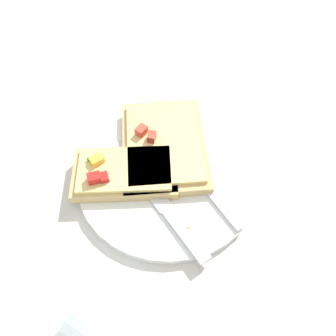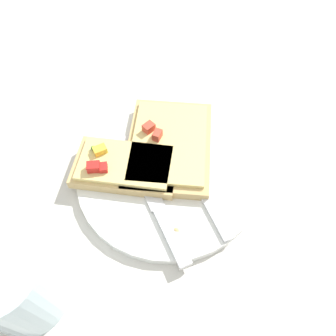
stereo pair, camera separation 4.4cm
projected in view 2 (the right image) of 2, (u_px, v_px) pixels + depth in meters
name	position (u px, v px, depth m)	size (l,w,h in m)	color
ground_plane	(168.00, 177.00, 0.46)	(4.00, 4.00, 0.00)	beige
plate	(168.00, 174.00, 0.46)	(0.25, 0.25, 0.01)	white
fork	(188.00, 166.00, 0.45)	(0.03, 0.21, 0.01)	silver
knife	(156.00, 204.00, 0.42)	(0.02, 0.21, 0.01)	silver
pizza_slice_main	(169.00, 144.00, 0.47)	(0.18, 0.20, 0.03)	tan
pizza_slice_corner	(125.00, 166.00, 0.45)	(0.16, 0.14, 0.03)	tan
crumb_scatter	(150.00, 177.00, 0.44)	(0.07, 0.16, 0.01)	tan
drinking_glass	(16.00, 288.00, 0.33)	(0.08, 0.08, 0.10)	silver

